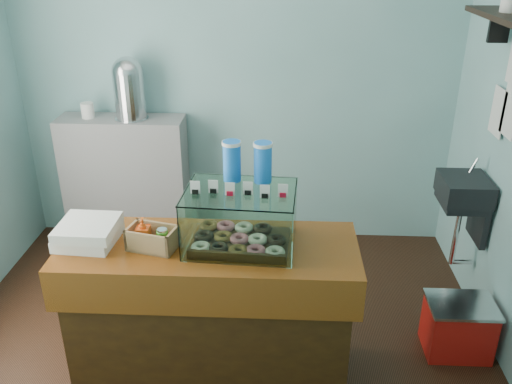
# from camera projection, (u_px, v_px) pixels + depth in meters

# --- Properties ---
(ground) EXTENTS (3.50, 3.50, 0.00)m
(ground) POSITION_uv_depth(u_px,v_px,m) (219.00, 346.00, 3.49)
(ground) COLOR black
(ground) RESTS_ON ground
(room_shell) EXTENTS (3.54, 3.04, 2.82)m
(room_shell) POSITION_uv_depth(u_px,v_px,m) (214.00, 84.00, 2.78)
(room_shell) COLOR #73A7A8
(room_shell) RESTS_ON ground
(counter) EXTENTS (1.60, 0.60, 0.90)m
(counter) POSITION_uv_depth(u_px,v_px,m) (211.00, 313.00, 3.07)
(counter) COLOR #3E240B
(counter) RESTS_ON ground
(back_shelf) EXTENTS (1.00, 0.32, 1.10)m
(back_shelf) POSITION_uv_depth(u_px,v_px,m) (127.00, 182.00, 4.50)
(back_shelf) COLOR gray
(back_shelf) RESTS_ON ground
(display_case) EXTENTS (0.60, 0.46, 0.53)m
(display_case) POSITION_uv_depth(u_px,v_px,m) (241.00, 213.00, 2.85)
(display_case) COLOR #372110
(display_case) RESTS_ON counter
(condiment_crate) EXTENTS (0.28, 0.21, 0.17)m
(condiment_crate) POSITION_uv_depth(u_px,v_px,m) (151.00, 238.00, 2.84)
(condiment_crate) COLOR tan
(condiment_crate) RESTS_ON counter
(pastry_boxes) EXTENTS (0.32, 0.32, 0.12)m
(pastry_boxes) POSITION_uv_depth(u_px,v_px,m) (88.00, 232.00, 2.89)
(pastry_boxes) COLOR white
(pastry_boxes) RESTS_ON counter
(coffee_urn) EXTENTS (0.26, 0.26, 0.48)m
(coffee_urn) POSITION_uv_depth(u_px,v_px,m) (129.00, 87.00, 4.14)
(coffee_urn) COLOR silver
(coffee_urn) RESTS_ON back_shelf
(red_cooler) EXTENTS (0.41, 0.31, 0.36)m
(red_cooler) POSITION_uv_depth(u_px,v_px,m) (458.00, 327.00, 3.38)
(red_cooler) COLOR red
(red_cooler) RESTS_ON ground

